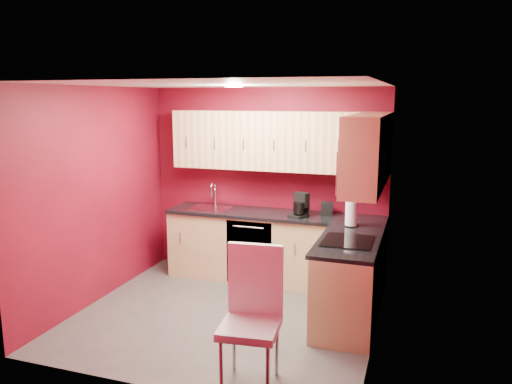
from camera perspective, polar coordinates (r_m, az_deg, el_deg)
The scene contains 21 objects.
floor at distance 5.69m, azimuth -3.44°, elevation -13.86°, with size 3.20×3.20×0.00m, color #4A4845.
ceiling at distance 5.18m, azimuth -3.76°, elevation 12.19°, with size 3.20×3.20×0.00m, color white.
wall_back at distance 6.68m, azimuth 1.25°, elevation 1.11°, with size 3.20×3.20×0.00m, color maroon.
wall_front at distance 3.99m, azimuth -11.78°, elevation -5.75°, with size 3.20×3.20×0.00m, color maroon.
wall_left at distance 6.07m, azimuth -17.73°, elevation -0.38°, with size 3.00×3.00×0.00m, color maroon.
wall_right at distance 4.93m, azimuth 13.92°, elevation -2.67°, with size 3.00×3.00×0.00m, color maroon.
base_cabinets_back at distance 6.53m, azimuth 2.12°, elevation -6.47°, with size 2.80×0.60×0.87m, color tan.
base_cabinets_right at distance 5.44m, azimuth 10.56°, elevation -10.27°, with size 0.60×1.30×0.87m, color tan.
countertop_back at distance 6.40m, azimuth 2.11°, elevation -2.61°, with size 2.80×0.63×0.04m, color black.
countertop_right at distance 5.28m, azimuth 10.54°, elevation -5.69°, with size 0.63×1.27×0.04m, color black.
upper_cabinets_back at distance 6.38m, azimuth 2.53°, elevation 5.86°, with size 2.80×0.35×0.75m, color #E7C483.
upper_cabinets_right at distance 5.28m, azimuth 12.74°, elevation 5.27°, with size 0.35×1.55×0.75m.
microwave at distance 5.07m, azimuth 12.00°, elevation 2.49°, with size 0.42×0.76×0.42m.
cooktop at distance 5.24m, azimuth 10.44°, elevation -5.53°, with size 0.50×0.55×0.01m, color black.
sink at distance 6.71m, azimuth -5.24°, elevation -1.55°, with size 0.52×0.42×0.35m.
dishwasher_front at distance 6.34m, azimuth -0.81°, elevation -6.99°, with size 0.60×0.02×0.82m, color black.
downlight at distance 5.45m, azimuth -2.54°, elevation 11.97°, with size 0.20×0.20×0.01m, color white.
coffee_maker at distance 6.19m, azimuth 4.90°, elevation -1.51°, with size 0.18×0.24×0.30m, color black, non-canonical shape.
napkin_holder at distance 6.35m, azimuth 8.12°, elevation -1.90°, with size 0.15×0.15×0.16m, color black, non-canonical shape.
paper_towel at distance 5.83m, azimuth 10.83°, elevation -2.33°, with size 0.18×0.18×0.31m, color white, non-canonical shape.
dining_chair at distance 4.20m, azimuth -0.71°, elevation -14.40°, with size 0.47×0.49×1.16m, color silver, non-canonical shape.
Camera 1 is at (1.96, -4.79, 2.37)m, focal length 35.00 mm.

